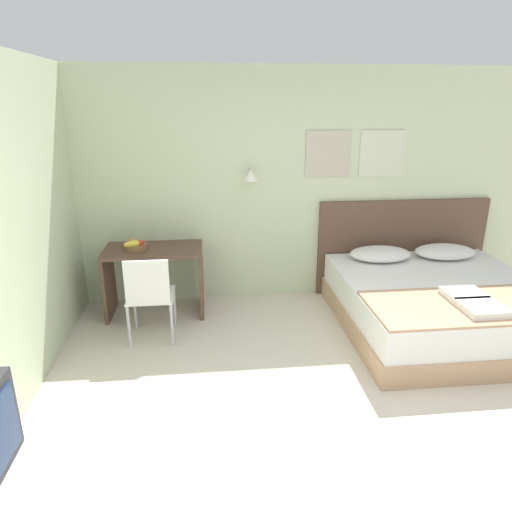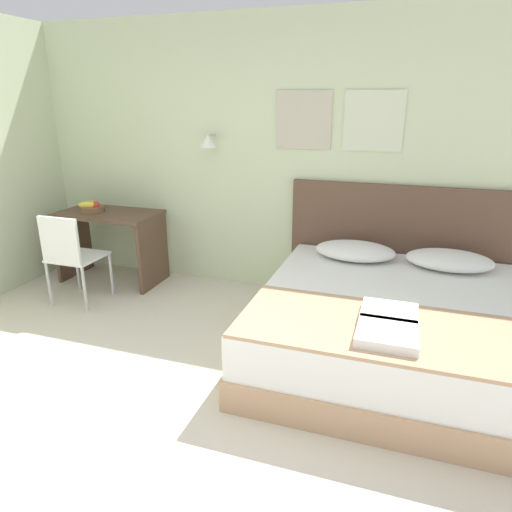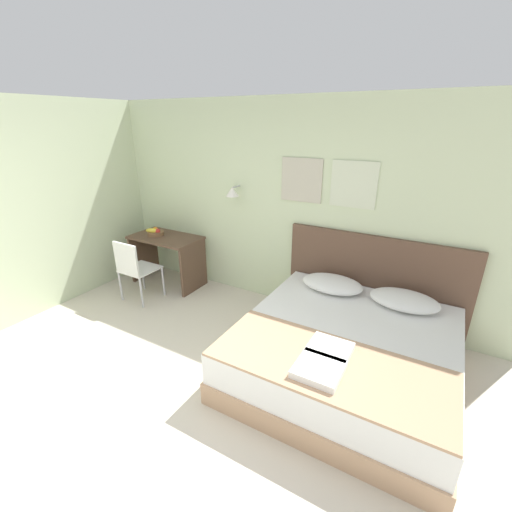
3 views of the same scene
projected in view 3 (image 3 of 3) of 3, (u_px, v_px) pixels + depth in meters
ground_plane at (131, 428)px, 2.83m from camera, size 24.00×24.00×0.00m
wall_back at (277, 206)px, 4.45m from camera, size 5.76×0.31×2.65m
bed at (345, 352)px, 3.34m from camera, size 1.98×2.03×0.52m
headboard at (373, 282)px, 4.07m from camera, size 2.10×0.06×1.15m
pillow_left at (332, 284)px, 3.99m from camera, size 0.71×0.47×0.15m
pillow_right at (404, 300)px, 3.63m from camera, size 0.71×0.47×0.15m
throw_blanket at (327, 364)px, 2.77m from camera, size 1.92×0.81×0.02m
folded_towel_near_foot at (330, 349)px, 2.88m from camera, size 0.35×0.30×0.06m
folded_towel_mid_bed at (319, 369)px, 2.65m from camera, size 0.36×0.35×0.06m
desk at (167, 252)px, 5.18m from camera, size 1.05×0.60×0.76m
desk_chair at (134, 266)px, 4.64m from camera, size 0.45×0.45×0.89m
fruit_bowl at (155, 232)px, 5.14m from camera, size 0.25×0.24×0.11m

